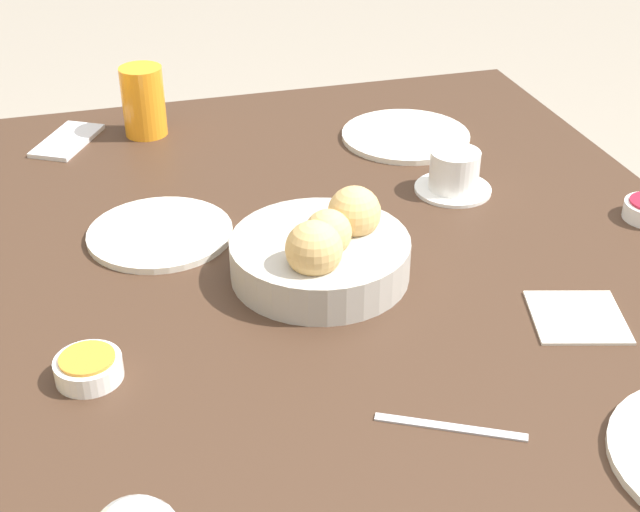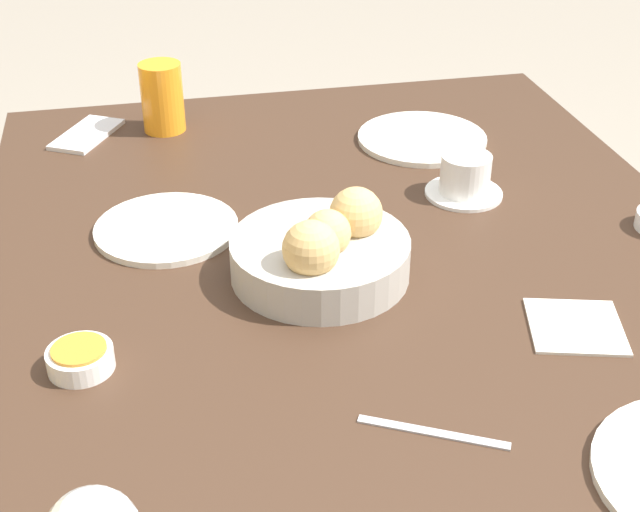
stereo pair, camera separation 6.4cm
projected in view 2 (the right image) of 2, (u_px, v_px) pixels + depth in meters
dining_table at (365, 327)px, 1.24m from camera, size 1.42×1.05×0.72m
bread_basket at (323, 251)px, 1.19m from camera, size 0.24×0.24×0.11m
plate_near_right at (422, 138)px, 1.59m from camera, size 0.23×0.23×0.01m
plate_far_center at (166, 228)px, 1.31m from camera, size 0.21×0.21×0.01m
juice_glass at (162, 97)px, 1.60m from camera, size 0.08×0.08×0.12m
coffee_cup at (465, 177)px, 1.39m from camera, size 0.12×0.12×0.07m
jam_bowl_honey at (80, 358)px, 1.03m from camera, size 0.08×0.08×0.03m
knife_silver at (433, 432)px, 0.94m from camera, size 0.09×0.15×0.00m
napkin at (576, 327)px, 1.11m from camera, size 0.14×0.14×0.00m
cell_phone at (87, 134)px, 1.60m from camera, size 0.17×0.14×0.01m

